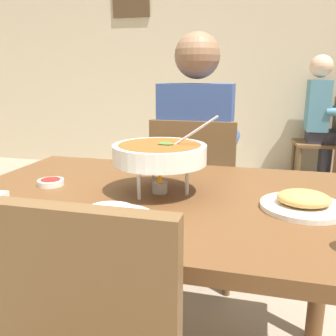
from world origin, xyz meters
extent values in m
cube|color=beige|center=(0.00, 3.20, 1.50)|extent=(10.00, 0.10, 3.00)
cube|color=brown|center=(0.00, 0.00, 0.71)|extent=(1.29, 0.86, 0.04)
cylinder|color=brown|center=(-0.59, 0.37, 0.35)|extent=(0.07, 0.07, 0.69)
cylinder|color=brown|center=(0.59, 0.37, 0.35)|extent=(0.07, 0.07, 0.69)
cube|color=brown|center=(0.00, 0.81, 0.43)|extent=(0.44, 0.44, 0.03)
cube|color=brown|center=(0.00, 0.61, 0.68)|extent=(0.42, 0.04, 0.45)
cylinder|color=brown|center=(0.19, 1.00, 0.21)|extent=(0.04, 0.04, 0.42)
cylinder|color=brown|center=(-0.19, 1.00, 0.21)|extent=(0.04, 0.04, 0.42)
cylinder|color=brown|center=(0.19, 0.62, 0.21)|extent=(0.04, 0.04, 0.42)
cylinder|color=brown|center=(-0.19, 0.62, 0.21)|extent=(0.04, 0.04, 0.42)
cylinder|color=#2D2D38|center=(0.10, 0.83, 0.23)|extent=(0.10, 0.10, 0.45)
cylinder|color=#2D2D38|center=(-0.10, 0.83, 0.23)|extent=(0.10, 0.10, 0.45)
cube|color=#2D2D38|center=(0.00, 0.79, 0.51)|extent=(0.32, 0.32, 0.12)
cube|color=#334C8C|center=(0.00, 0.71, 0.82)|extent=(0.36, 0.20, 0.50)
sphere|color=#846047|center=(0.00, 0.71, 1.20)|extent=(0.22, 0.22, 0.22)
cylinder|color=#334C8C|center=(0.16, 0.91, 0.77)|extent=(0.08, 0.28, 0.08)
cylinder|color=#334C8C|center=(-0.16, 0.91, 0.77)|extent=(0.08, 0.28, 0.08)
cube|color=brown|center=(0.00, -0.58, 0.68)|extent=(0.42, 0.04, 0.45)
cylinder|color=silver|center=(0.10, 0.01, 0.78)|extent=(0.01, 0.01, 0.10)
cylinder|color=silver|center=(-0.04, 0.09, 0.78)|extent=(0.01, 0.01, 0.10)
cylinder|color=silver|center=(-0.04, -0.06, 0.78)|extent=(0.01, 0.01, 0.10)
torus|color=silver|center=(0.01, 0.01, 0.83)|extent=(0.21, 0.21, 0.01)
cylinder|color=#B2B2B7|center=(0.01, 0.01, 0.75)|extent=(0.05, 0.05, 0.04)
cone|color=orange|center=(0.01, 0.01, 0.78)|extent=(0.02, 0.02, 0.04)
cylinder|color=white|center=(0.01, 0.01, 0.86)|extent=(0.30, 0.30, 0.06)
cylinder|color=#994C1E|center=(0.01, 0.01, 0.89)|extent=(0.26, 0.26, 0.01)
ellipsoid|color=#388433|center=(0.03, 0.01, 0.90)|extent=(0.05, 0.03, 0.01)
cylinder|color=silver|center=(0.10, 0.03, 0.92)|extent=(0.18, 0.01, 0.13)
cylinder|color=white|center=(-0.04, -0.27, 0.74)|extent=(0.24, 0.24, 0.01)
ellipsoid|color=white|center=(-0.04, -0.27, 0.77)|extent=(0.15, 0.13, 0.04)
cylinder|color=white|center=(0.45, -0.03, 0.74)|extent=(0.24, 0.24, 0.01)
ellipsoid|color=tan|center=(0.45, -0.03, 0.77)|extent=(0.15, 0.13, 0.04)
cylinder|color=white|center=(-0.38, 0.00, 0.74)|extent=(0.09, 0.09, 0.02)
cylinder|color=maroon|center=(-0.38, 0.00, 0.75)|extent=(0.07, 0.07, 0.01)
cube|color=brown|center=(0.88, 2.86, 0.43)|extent=(0.47, 0.47, 0.03)
cylinder|color=brown|center=(0.67, 3.04, 0.21)|extent=(0.04, 0.04, 0.42)
cylinder|color=brown|center=(0.70, 2.66, 0.21)|extent=(0.04, 0.04, 0.42)
cylinder|color=brown|center=(1.05, 3.06, 0.21)|extent=(0.04, 0.04, 0.42)
cylinder|color=#2D2D38|center=(0.97, 2.78, 0.23)|extent=(0.10, 0.10, 0.45)
cylinder|color=#2D2D38|center=(0.97, 2.98, 0.23)|extent=(0.10, 0.10, 0.45)
cube|color=#2D2D38|center=(0.93, 2.88, 0.51)|extent=(0.32, 0.32, 0.12)
cube|color=teal|center=(0.85, 2.88, 0.82)|extent=(0.20, 0.36, 0.50)
sphere|color=beige|center=(0.85, 2.88, 1.20)|extent=(0.22, 0.22, 0.22)
cylinder|color=teal|center=(1.05, 3.04, 0.77)|extent=(0.28, 0.08, 0.08)
camera|label=1|loc=(0.32, -1.08, 1.10)|focal=38.88mm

